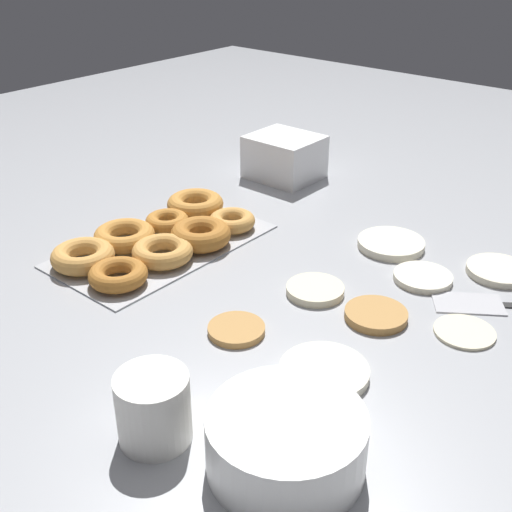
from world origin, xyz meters
TOP-DOWN VIEW (x-y plane):
  - ground_plane at (0.00, 0.00)m, footprint 3.00×3.00m
  - pancake_0 at (-0.05, 0.25)m, footprint 0.09×0.09m
  - pancake_1 at (-0.15, 0.14)m, footprint 0.09×0.09m
  - pancake_2 at (-0.00, 0.03)m, footprint 0.09×0.09m
  - pancake_3 at (0.16, 0.16)m, footprint 0.12×0.12m
  - pancake_4 at (-0.22, 0.04)m, footprint 0.12×0.12m
  - pancake_5 at (-0.00, 0.14)m, footprint 0.09×0.09m
  - pancake_6 at (0.16, 0.01)m, footprint 0.08×0.08m
  - pancake_7 at (-0.25, 0.23)m, footprint 0.11×0.11m
  - donut_tray at (0.05, -0.28)m, footprint 0.39×0.22m
  - batter_bowl at (0.31, 0.21)m, footprint 0.17×0.17m
  - container_stack at (-0.37, -0.32)m, footprint 0.13×0.15m
  - paper_cup at (0.37, 0.07)m, footprint 0.08×0.08m
  - spatula at (-0.14, 0.25)m, footprint 0.16×0.21m

SIDE VIEW (x-z plane):
  - ground_plane at x=0.00m, z-range 0.00..0.00m
  - spatula at x=-0.14m, z-range 0.00..0.01m
  - pancake_0 at x=-0.05m, z-range 0.00..0.01m
  - pancake_6 at x=0.16m, z-range 0.00..0.01m
  - pancake_1 at x=-0.15m, z-range 0.00..0.01m
  - pancake_7 at x=-0.25m, z-range 0.00..0.01m
  - pancake_2 at x=0.00m, z-range 0.00..0.01m
  - pancake_5 at x=0.00m, z-range 0.00..0.01m
  - pancake_3 at x=0.16m, z-range 0.00..0.01m
  - pancake_4 at x=-0.22m, z-range 0.00..0.01m
  - donut_tray at x=0.05m, z-range 0.00..0.04m
  - batter_bowl at x=0.31m, z-range 0.00..0.07m
  - paper_cup at x=0.37m, z-range 0.00..0.08m
  - container_stack at x=-0.37m, z-range 0.00..0.10m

